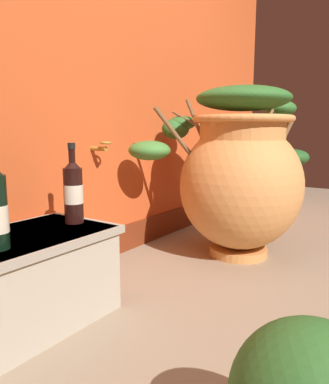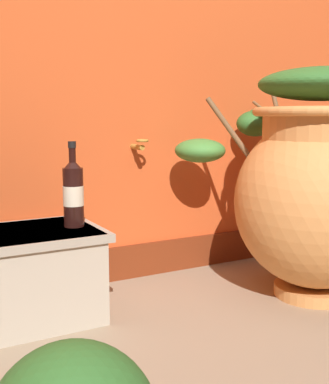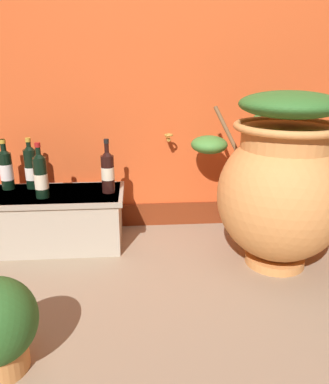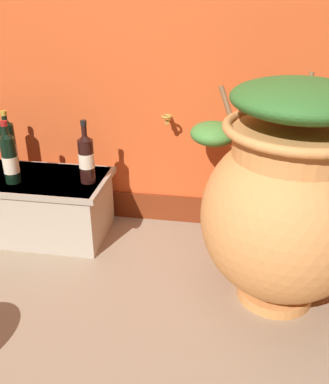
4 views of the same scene
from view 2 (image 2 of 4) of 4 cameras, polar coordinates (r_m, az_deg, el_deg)
terracotta_urn at (r=2.11m, az=17.23°, el=0.97°), size 1.02×0.88×0.94m
wine_bottle_left at (r=1.86m, az=-10.51°, el=0.10°), size 0.08×0.08×0.32m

